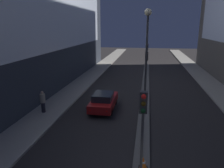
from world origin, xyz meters
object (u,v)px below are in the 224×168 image
Objects in this scene: traffic_cone_far at (143,163)px; car_left_lane at (104,101)px; traffic_light_near at (143,117)px; traffic_light_far at (147,51)px; traffic_light_mid at (146,62)px; street_lamp at (147,44)px; pedestrian_on_left_sidewalk at (43,101)px.

car_left_lane reaches higher than traffic_cone_far.
traffic_light_near reaches higher than traffic_cone_far.
car_left_lane is at bearing 111.56° from traffic_light_near.
car_left_lane is at bearing -101.79° from traffic_light_far.
traffic_light_far is at bearing 90.22° from traffic_cone_far.
traffic_cone_far is (0.09, -13.23, -2.74)m from traffic_light_mid.
street_lamp is 9.21m from pedestrian_on_left_sidewalk.
pedestrian_on_left_sidewalk reaches higher than car_left_lane.
traffic_light_mid is 6.94m from car_left_lane.
traffic_light_mid is at bearing 90.39° from traffic_cone_far.
traffic_light_mid is 10.98m from pedestrian_on_left_sidewalk.
street_lamp reaches higher than car_left_lane.
street_lamp is (0.00, 8.07, 2.35)m from traffic_light_near.
street_lamp is 12.28× the size of traffic_cone_far.
traffic_light_near reaches higher than car_left_lane.
traffic_cone_far is 10.04m from pedestrian_on_left_sidewalk.
car_left_lane is (-3.39, 0.52, -4.80)m from street_lamp.
traffic_light_mid is 6.49m from street_lamp.
street_lamp is at bearing 90.00° from traffic_light_near.
traffic_light_near is at bearing -90.00° from traffic_light_mid.
street_lamp reaches higher than traffic_light_far.
street_lamp is at bearing -8.70° from car_left_lane.
traffic_light_far reaches higher than pedestrian_on_left_sidewalk.
traffic_light_mid is (0.00, 14.12, 0.00)m from traffic_light_near.
traffic_light_far is 6.46× the size of traffic_cone_far.
traffic_light_far is at bearing 90.00° from street_lamp.
traffic_light_mid is 13.52m from traffic_cone_far.
street_lamp is at bearing -90.00° from traffic_light_mid.
traffic_light_far is at bearing 66.12° from pedestrian_on_left_sidewalk.
pedestrian_on_left_sidewalk is (-7.96, -17.97, -2.14)m from traffic_light_far.
traffic_light_near is at bearing -90.00° from traffic_light_far.
traffic_cone_far is at bearing -36.59° from pedestrian_on_left_sidewalk.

